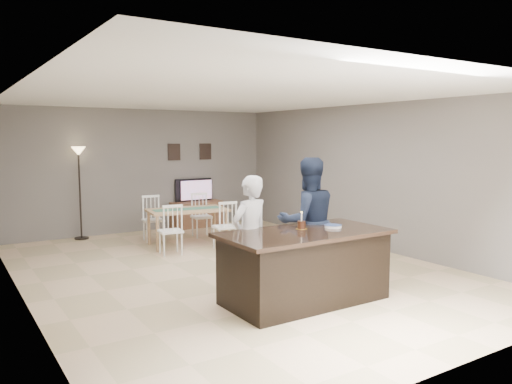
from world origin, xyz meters
TOP-DOWN VIEW (x-y plane):
  - floor at (0.00, 0.00)m, footprint 8.00×8.00m
  - room_shell at (0.00, 0.00)m, footprint 8.00×8.00m
  - kitchen_island at (0.00, -1.80)m, footprint 2.15×1.10m
  - tv_console at (1.20, 3.77)m, footprint 1.20×0.40m
  - television at (1.20, 3.84)m, footprint 0.91×0.12m
  - tv_screen_glow at (1.20, 3.76)m, footprint 0.78×0.00m
  - picture_frames at (1.15, 3.98)m, footprint 1.10×0.02m
  - doorway at (-2.99, -2.30)m, footprint 0.00×2.10m
  - woman at (-0.47, -1.25)m, footprint 0.65×0.49m
  - man at (0.49, -1.25)m, footprint 1.03×0.90m
  - birthday_cake at (0.07, -1.65)m, footprint 0.15×0.15m
  - plate_stack at (0.47, -1.80)m, footprint 0.23×0.23m
  - dining_table at (0.18, 2.08)m, footprint 1.64×1.86m
  - floor_lamp at (-1.41, 3.79)m, footprint 0.28×0.28m

SIDE VIEW (x-z plane):
  - floor at x=0.00m, z-range 0.00..0.00m
  - tv_console at x=1.20m, z-range 0.00..0.60m
  - kitchen_island at x=0.00m, z-range 0.00..0.90m
  - dining_table at x=0.18m, z-range 0.13..1.04m
  - woman at x=-0.47m, z-range 0.00..1.59m
  - television at x=1.20m, z-range 0.60..1.13m
  - tv_screen_glow at x=1.20m, z-range 0.48..1.26m
  - man at x=0.49m, z-range 0.00..1.80m
  - plate_stack at x=0.47m, z-range 0.90..0.94m
  - birthday_cake at x=0.07m, z-range 0.84..1.07m
  - doorway at x=-2.99m, z-range -0.07..2.58m
  - floor_lamp at x=-1.41m, z-range 0.52..2.42m
  - room_shell at x=0.00m, z-range -2.32..5.68m
  - picture_frames at x=1.15m, z-range 1.56..1.94m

